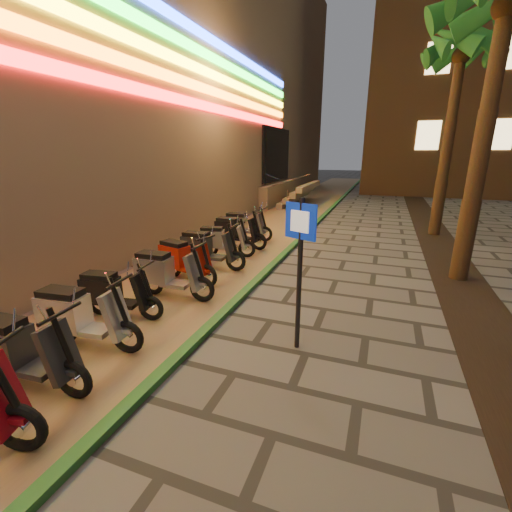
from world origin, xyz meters
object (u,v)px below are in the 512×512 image
at_px(scooter_5, 19,350).
at_px(scooter_9, 182,259).
at_px(scooter_12, 235,231).
at_px(scooter_8, 165,273).
at_px(pedestrian_sign, 300,255).
at_px(scooter_11, 220,240).
at_px(scooter_10, 206,248).
at_px(scooter_13, 243,225).
at_px(scooter_6, 79,316).
at_px(scooter_7, 113,293).

relative_size(scooter_5, scooter_9, 1.02).
bearing_deg(scooter_12, scooter_8, -84.02).
relative_size(pedestrian_sign, scooter_11, 1.45).
xyz_separation_m(scooter_10, scooter_13, (-0.27, 3.20, -0.02)).
relative_size(scooter_8, scooter_11, 1.08).
relative_size(scooter_5, scooter_10, 0.98).
bearing_deg(scooter_5, scooter_9, 88.56).
xyz_separation_m(scooter_11, scooter_12, (-0.02, 1.08, 0.04)).
height_order(scooter_6, scooter_8, scooter_8).
height_order(scooter_5, scooter_8, scooter_8).
distance_m(scooter_6, scooter_7, 1.03).
bearing_deg(scooter_8, scooter_12, 90.94).
height_order(pedestrian_sign, scooter_8, pedestrian_sign).
distance_m(pedestrian_sign, scooter_6, 3.53).
bearing_deg(scooter_12, pedestrian_sign, -54.38).
relative_size(scooter_5, scooter_11, 1.06).
height_order(scooter_6, scooter_10, scooter_10).
bearing_deg(pedestrian_sign, scooter_9, 171.09).
xyz_separation_m(pedestrian_sign, scooter_12, (-3.30, 5.10, -0.99)).
xyz_separation_m(scooter_9, scooter_11, (0.01, 2.03, -0.02)).
height_order(scooter_7, scooter_10, scooter_10).
relative_size(pedestrian_sign, scooter_13, 1.39).
distance_m(pedestrian_sign, scooter_7, 3.59).
xyz_separation_m(scooter_9, scooter_12, (-0.01, 3.12, 0.02)).
bearing_deg(scooter_6, scooter_11, 84.40).
relative_size(pedestrian_sign, scooter_12, 1.35).
height_order(scooter_11, scooter_13, scooter_13).
bearing_deg(scooter_10, scooter_12, 91.09).
bearing_deg(scooter_12, scooter_5, -85.87).
relative_size(scooter_5, scooter_8, 0.98).
distance_m(scooter_6, scooter_10, 4.10).
bearing_deg(scooter_6, scooter_9, 85.34).
height_order(pedestrian_sign, scooter_10, pedestrian_sign).
distance_m(scooter_7, scooter_13, 6.31).
distance_m(scooter_9, scooter_10, 0.98).
distance_m(scooter_8, scooter_13, 5.20).
bearing_deg(scooter_7, scooter_5, -89.68).
bearing_deg(scooter_8, scooter_10, 91.13).
xyz_separation_m(pedestrian_sign, scooter_13, (-3.45, 6.15, -1.00)).
bearing_deg(scooter_9, scooter_6, -73.89).
relative_size(scooter_5, scooter_13, 1.02).
xyz_separation_m(scooter_5, scooter_7, (-0.32, 2.00, -0.05)).
height_order(pedestrian_sign, scooter_13, pedestrian_sign).
bearing_deg(scooter_11, scooter_7, -106.88).
distance_m(scooter_7, scooter_8, 1.19).
xyz_separation_m(scooter_6, scooter_12, (-0.12, 6.25, 0.00)).
bearing_deg(pedestrian_sign, scooter_11, 151.37).
height_order(scooter_9, scooter_10, scooter_10).
bearing_deg(scooter_9, pedestrian_sign, -16.89).
height_order(pedestrian_sign, scooter_5, pedestrian_sign).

